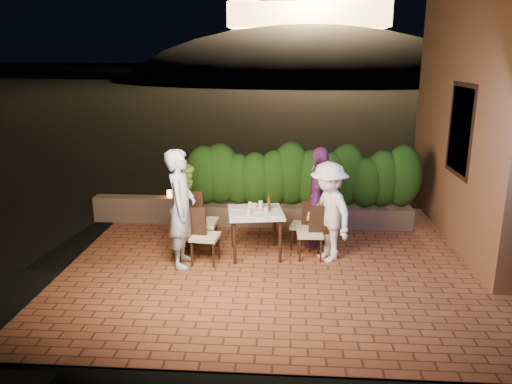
# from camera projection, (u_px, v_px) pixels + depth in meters

# --- Properties ---
(ground) EXTENTS (400.00, 400.00, 0.00)m
(ground) POSITION_uv_depth(u_px,v_px,m) (291.00, 275.00, 7.59)
(ground) COLOR black
(ground) RESTS_ON ground
(terrace_floor) EXTENTS (7.00, 6.00, 0.15)m
(terrace_floor) POSITION_uv_depth(u_px,v_px,m) (291.00, 265.00, 8.09)
(terrace_floor) COLOR brown
(terrace_floor) RESTS_ON ground
(building_wall) EXTENTS (1.60, 5.00, 5.00)m
(building_wall) POSITION_uv_depth(u_px,v_px,m) (502.00, 97.00, 8.61)
(building_wall) COLOR brown
(building_wall) RESTS_ON ground
(window_pane) EXTENTS (0.08, 1.00, 1.40)m
(window_pane) POSITION_uv_depth(u_px,v_px,m) (462.00, 130.00, 8.31)
(window_pane) COLOR black
(window_pane) RESTS_ON building_wall
(window_frame) EXTENTS (0.06, 1.15, 1.55)m
(window_frame) POSITION_uv_depth(u_px,v_px,m) (462.00, 130.00, 8.31)
(window_frame) COLOR black
(window_frame) RESTS_ON building_wall
(planter) EXTENTS (4.20, 0.55, 0.40)m
(planter) POSITION_uv_depth(u_px,v_px,m) (301.00, 215.00, 9.73)
(planter) COLOR brown
(planter) RESTS_ON ground
(hedge) EXTENTS (4.00, 0.70, 1.10)m
(hedge) POSITION_uv_depth(u_px,v_px,m) (302.00, 177.00, 9.53)
(hedge) COLOR #1B4111
(hedge) RESTS_ON planter
(parapet) EXTENTS (2.20, 0.30, 0.50)m
(parapet) POSITION_uv_depth(u_px,v_px,m) (150.00, 209.00, 9.91)
(parapet) COLOR brown
(parapet) RESTS_ON ground
(hill) EXTENTS (52.00, 40.00, 22.00)m
(hill) POSITION_uv_depth(u_px,v_px,m) (306.00, 111.00, 66.23)
(hill) COLOR black
(hill) RESTS_ON ground
(dining_table) EXTENTS (1.00, 1.00, 0.75)m
(dining_table) POSITION_uv_depth(u_px,v_px,m) (256.00, 233.00, 8.21)
(dining_table) COLOR white
(dining_table) RESTS_ON ground
(plate_nw) EXTENTS (0.20, 0.20, 0.01)m
(plate_nw) POSITION_uv_depth(u_px,v_px,m) (241.00, 215.00, 7.91)
(plate_nw) COLOR white
(plate_nw) RESTS_ON dining_table
(plate_sw) EXTENTS (0.23, 0.23, 0.01)m
(plate_sw) POSITION_uv_depth(u_px,v_px,m) (237.00, 208.00, 8.28)
(plate_sw) COLOR white
(plate_sw) RESTS_ON dining_table
(plate_ne) EXTENTS (0.22, 0.22, 0.01)m
(plate_ne) POSITION_uv_depth(u_px,v_px,m) (276.00, 215.00, 7.90)
(plate_ne) COLOR white
(plate_ne) RESTS_ON dining_table
(plate_se) EXTENTS (0.20, 0.20, 0.01)m
(plate_se) POSITION_uv_depth(u_px,v_px,m) (273.00, 207.00, 8.31)
(plate_se) COLOR white
(plate_se) RESTS_ON dining_table
(plate_centre) EXTENTS (0.24, 0.24, 0.01)m
(plate_centre) POSITION_uv_depth(u_px,v_px,m) (256.00, 210.00, 8.15)
(plate_centre) COLOR white
(plate_centre) RESTS_ON dining_table
(plate_front) EXTENTS (0.23, 0.23, 0.01)m
(plate_front) POSITION_uv_depth(u_px,v_px,m) (262.00, 217.00, 7.83)
(plate_front) COLOR white
(plate_front) RESTS_ON dining_table
(glass_nw) EXTENTS (0.06, 0.06, 0.10)m
(glass_nw) POSITION_uv_depth(u_px,v_px,m) (249.00, 212.00, 7.94)
(glass_nw) COLOR silver
(glass_nw) RESTS_ON dining_table
(glass_sw) EXTENTS (0.06, 0.06, 0.10)m
(glass_sw) POSITION_uv_depth(u_px,v_px,m) (250.00, 205.00, 8.30)
(glass_sw) COLOR silver
(glass_sw) RESTS_ON dining_table
(glass_ne) EXTENTS (0.06, 0.06, 0.10)m
(glass_ne) POSITION_uv_depth(u_px,v_px,m) (266.00, 210.00, 8.03)
(glass_ne) COLOR silver
(glass_ne) RESTS_ON dining_table
(glass_se) EXTENTS (0.07, 0.07, 0.12)m
(glass_se) POSITION_uv_depth(u_px,v_px,m) (261.00, 204.00, 8.28)
(glass_se) COLOR silver
(glass_se) RESTS_ON dining_table
(beer_bottle) EXTENTS (0.05, 0.05, 0.28)m
(beer_bottle) POSITION_uv_depth(u_px,v_px,m) (269.00, 202.00, 8.15)
(beer_bottle) COLOR #4E280D
(beer_bottle) RESTS_ON dining_table
(bowl) EXTENTS (0.17, 0.17, 0.04)m
(bowl) POSITION_uv_depth(u_px,v_px,m) (253.00, 205.00, 8.38)
(bowl) COLOR white
(bowl) RESTS_ON dining_table
(chair_left_front) EXTENTS (0.47, 0.47, 0.92)m
(chair_left_front) POSITION_uv_depth(u_px,v_px,m) (205.00, 235.00, 7.87)
(chair_left_front) COLOR black
(chair_left_front) RESTS_ON ground
(chair_left_back) EXTENTS (0.51, 0.51, 1.04)m
(chair_left_back) POSITION_uv_depth(u_px,v_px,m) (202.00, 221.00, 8.36)
(chair_left_back) COLOR black
(chair_left_back) RESTS_ON ground
(chair_right_front) EXTENTS (0.43, 0.43, 0.89)m
(chair_right_front) POSITION_uv_depth(u_px,v_px,m) (310.00, 232.00, 8.05)
(chair_right_front) COLOR black
(chair_right_front) RESTS_ON ground
(chair_right_back) EXTENTS (0.45, 0.45, 0.84)m
(chair_right_back) POSITION_uv_depth(u_px,v_px,m) (302.00, 225.00, 8.49)
(chair_right_back) COLOR black
(chair_right_back) RESTS_ON ground
(diner_blue) EXTENTS (0.47, 0.69, 1.86)m
(diner_blue) POSITION_uv_depth(u_px,v_px,m) (181.00, 208.00, 7.67)
(diner_blue) COLOR #AEC1E0
(diner_blue) RESTS_ON ground
(diner_green) EXTENTS (0.72, 0.84, 1.52)m
(diner_green) POSITION_uv_depth(u_px,v_px,m) (187.00, 208.00, 8.25)
(diner_green) COLOR #8CC13C
(diner_green) RESTS_ON ground
(diner_white) EXTENTS (1.05, 1.20, 1.61)m
(diner_white) POSITION_uv_depth(u_px,v_px,m) (328.00, 212.00, 7.90)
(diner_white) COLOR white
(diner_white) RESTS_ON ground
(diner_purple) EXTENTS (0.68, 1.10, 1.74)m
(diner_purple) POSITION_uv_depth(u_px,v_px,m) (320.00, 197.00, 8.48)
(diner_purple) COLOR #75297C
(diner_purple) RESTS_ON ground
(parapet_lamp) EXTENTS (0.10, 0.10, 0.14)m
(parapet_lamp) POSITION_uv_depth(u_px,v_px,m) (170.00, 194.00, 9.80)
(parapet_lamp) COLOR orange
(parapet_lamp) RESTS_ON parapet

